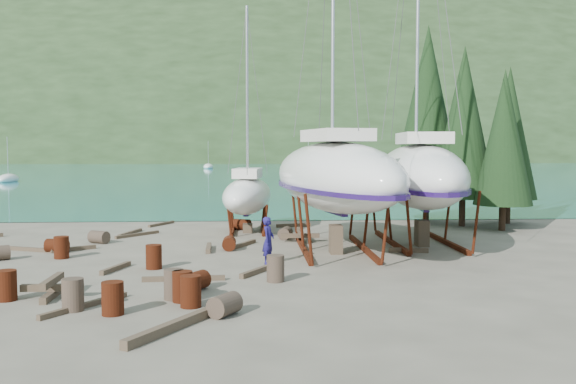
{
  "coord_description": "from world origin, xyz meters",
  "views": [
    {
      "loc": [
        0.66,
        -23.08,
        4.41
      ],
      "look_at": [
        2.19,
        3.0,
        2.58
      ],
      "focal_mm": 40.0,
      "sensor_mm": 36.0,
      "label": 1
    }
  ],
  "objects": [
    {
      "name": "moored_boat_left",
      "position": [
        -30.0,
        60.0,
        0.39
      ],
      "size": [
        2.0,
        5.0,
        6.05
      ],
      "color": "white",
      "rests_on": "ground"
    },
    {
      "name": "timber_12",
      "position": [
        -4.18,
        -0.04,
        0.08
      ],
      "size": [
        0.74,
        1.96,
        0.17
      ],
      "primitive_type": "cube",
      "rotation": [
        0.0,
        0.0,
        2.85
      ],
      "color": "brown",
      "rests_on": "ground"
    },
    {
      "name": "drum_6",
      "position": [
        -0.26,
        4.28,
        0.29
      ],
      "size": [
        0.58,
        0.88,
        0.58
      ],
      "primitive_type": "cylinder",
      "rotation": [
        1.57,
        0.0,
        0.0
      ],
      "color": "#4E210D",
      "rests_on": "ground"
    },
    {
      "name": "drum_8",
      "position": [
        -6.84,
        2.59,
        0.44
      ],
      "size": [
        0.58,
        0.58,
        0.88
      ],
      "primitive_type": "cylinder",
      "color": "#4E210D",
      "rests_on": "ground"
    },
    {
      "name": "drum_14",
      "position": [
        -2.85,
        0.17,
        0.44
      ],
      "size": [
        0.58,
        0.58,
        0.88
      ],
      "primitive_type": "cylinder",
      "color": "#4E210D",
      "rests_on": "ground"
    },
    {
      "name": "drum_3",
      "position": [
        -1.29,
        -4.88,
        0.44
      ],
      "size": [
        0.58,
        0.58,
        0.88
      ],
      "primitive_type": "cylinder",
      "color": "#4E210D",
      "rests_on": "ground"
    },
    {
      "name": "far_hill",
      "position": [
        0.0,
        320.0,
        0.0
      ],
      "size": [
        800.0,
        360.0,
        110.0
      ],
      "primitive_type": "ellipsoid",
      "color": "#203118",
      "rests_on": "ground"
    },
    {
      "name": "moored_boat_mid",
      "position": [
        10.0,
        80.0,
        0.39
      ],
      "size": [
        2.0,
        5.0,
        6.05
      ],
      "color": "white",
      "rests_on": "ground"
    },
    {
      "name": "timber_0",
      "position": [
        -4.38,
        13.32,
        0.07
      ],
      "size": [
        1.21,
        2.16,
        0.14
      ],
      "primitive_type": "cube",
      "rotation": [
        0.0,
        0.0,
        2.66
      ],
      "color": "brown",
      "rests_on": "ground"
    },
    {
      "name": "drum_17",
      "position": [
        1.47,
        -2.32,
        0.44
      ],
      "size": [
        0.58,
        0.58,
        0.88
      ],
      "primitive_type": "cylinder",
      "color": "#2D2823",
      "rests_on": "ground"
    },
    {
      "name": "drum_2",
      "position": [
        -7.46,
        4.08,
        0.29
      ],
      "size": [
        0.98,
        0.75,
        0.58
      ],
      "primitive_type": "cylinder",
      "rotation": [
        1.57,
        0.0,
        1.36
      ],
      "color": "#4E210D",
      "rests_on": "ground"
    },
    {
      "name": "timber_5",
      "position": [
        -1.55,
        -2.01,
        0.08
      ],
      "size": [
        2.72,
        0.3,
        0.16
      ],
      "primitive_type": "cube",
      "rotation": [
        0.0,
        0.0,
        1.62
      ],
      "color": "brown",
      "rests_on": "ground"
    },
    {
      "name": "timber_6",
      "position": [
        3.04,
        12.09,
        0.1
      ],
      "size": [
        1.96,
        0.63,
        0.19
      ],
      "primitive_type": "cube",
      "rotation": [
        0.0,
        0.0,
        1.8
      ],
      "color": "brown",
      "rests_on": "ground"
    },
    {
      "name": "far_house_left",
      "position": [
        -60.0,
        190.0,
        2.92
      ],
      "size": [
        6.6,
        5.6,
        5.6
      ],
      "color": "beige",
      "rests_on": "ground"
    },
    {
      "name": "cypress_far_right",
      "position": [
        15.5,
        13.0,
        5.21
      ],
      "size": [
        3.24,
        3.24,
        9.0
      ],
      "color": "black",
      "rests_on": "ground"
    },
    {
      "name": "drum_9",
      "position": [
        -6.3,
        6.57,
        0.29
      ],
      "size": [
        1.05,
        0.95,
        0.58
      ],
      "primitive_type": "cylinder",
      "rotation": [
        1.57,
        0.0,
        1.03
      ],
      "color": "#2D2823",
      "rests_on": "ground"
    },
    {
      "name": "far_house_right",
      "position": [
        30.0,
        190.0,
        2.92
      ],
      "size": [
        6.6,
        5.6,
        5.6
      ],
      "color": "beige",
      "rests_on": "ground"
    },
    {
      "name": "worker",
      "position": [
        1.33,
        0.96,
        0.89
      ],
      "size": [
        0.62,
        0.76,
        1.78
      ],
      "primitive_type": "imported",
      "rotation": [
        0.0,
        0.0,
        1.23
      ],
      "color": "#181354",
      "rests_on": "ground"
    },
    {
      "name": "drum_1",
      "position": [
        -0.02,
        -6.51,
        0.29
      ],
      "size": [
        0.96,
        1.05,
        0.58
      ],
      "primitive_type": "cylinder",
      "rotation": [
        1.57,
        0.0,
        2.58
      ],
      "color": "#2D2823",
      "rests_on": "ground"
    },
    {
      "name": "drum_5",
      "position": [
        -1.57,
        -4.58,
        0.44
      ],
      "size": [
        0.58,
        0.58,
        0.88
      ],
      "primitive_type": "cylinder",
      "color": "#2D2823",
      "rests_on": "ground"
    },
    {
      "name": "timber_10",
      "position": [
        0.26,
        5.16,
        0.08
      ],
      "size": [
        1.28,
        2.49,
        0.16
      ],
      "primitive_type": "cube",
      "rotation": [
        0.0,
        0.0,
        2.7
      ],
      "color": "brown",
      "rests_on": "ground"
    },
    {
      "name": "timber_9",
      "position": [
        -5.44,
        9.61,
        0.08
      ],
      "size": [
        0.79,
        2.56,
        0.15
      ],
      "primitive_type": "cube",
      "rotation": [
        0.0,
        0.0,
        2.89
      ],
      "color": "brown",
      "rests_on": "ground"
    },
    {
      "name": "large_sailboat_far",
      "position": [
        8.29,
        5.51,
        3.15
      ],
      "size": [
        4.64,
        12.48,
        19.31
      ],
      "rotation": [
        0.0,
        0.0,
        -0.09
      ],
      "color": "white",
      "rests_on": "ground"
    },
    {
      "name": "timber_15",
      "position": [
        -4.96,
        8.92,
        0.07
      ],
      "size": [
        1.84,
        2.18,
        0.15
      ],
      "primitive_type": "cube",
      "rotation": [
        0.0,
        0.0,
        2.45
      ],
      "color": "brown",
      "rests_on": "ground"
    },
    {
      "name": "timber_1",
      "position": [
        7.27,
        3.19,
        0.1
      ],
      "size": [
        1.65,
        0.45,
        0.19
      ],
      "primitive_type": "cube",
      "rotation": [
        0.0,
        0.0,
        1.41
      ],
      "color": "brown",
      "rests_on": "ground"
    },
    {
      "name": "bay_water",
      "position": [
        0.0,
        315.0,
        0.01
      ],
      "size": [
        700.0,
        700.0,
        0.0
      ],
      "primitive_type": "plane",
      "color": "teal",
      "rests_on": "ground"
    },
    {
      "name": "timber_16",
      "position": [
        -1.27,
        -7.9,
        0.11
      ],
      "size": [
        1.85,
        2.93,
        0.23
      ],
      "primitive_type": "cube",
      "rotation": [
        0.0,
        0.0,
        2.61
      ],
      "color": "brown",
      "rests_on": "ground"
    },
    {
      "name": "large_sailboat_near",
      "position": [
        4.19,
        3.79,
        3.21
      ],
      "size": [
        6.04,
        13.13,
        19.94
      ],
      "rotation": [
        0.0,
        0.0,
        0.19
      ],
      "color": "white",
      "rests_on": "ground"
    },
    {
      "name": "cypress_near_right",
      "position": [
        12.5,
        12.0,
        5.79
      ],
      "size": [
        3.6,
        3.6,
        10.0
      ],
      "color": "black",
      "rests_on": "ground"
    },
    {
      "name": "timber_8",
      "position": [
        -1.14,
        4.31,
        0.09
      ],
      "size": [
        0.26,
        2.0,
        0.19
      ],
      "primitive_type": "cube",
      "rotation": [
        0.0,
        0.0,
        0.03
      ],
      "color": "brown",
      "rests_on": "ground"
    },
    {
      "name": "drum_10",
      "position": [
        -6.36,
        -4.45,
        0.44
      ],
      "size": [
        0.58,
        0.58,
        0.88
      ],
      "primitive_type": "cylinder",
      "color": "#4E210D",
      "rests_on": "ground"
    },
    {
      "name": "far_house_center",
      "position": [
        -20.0,
        190.0,
        2.92
      ],
      "size": [
        6.6,
        5.6,
        5.6
      ],
      "color": "beige",
      "rests_on": "ground"
    },
    {
      "name": "ground",
      "position": [
        0.0,
        0.0,
        0.0
      ],
      "size": [
        600.0,
        600.0,
        0.0
      ],
      "primitive_type": "plane",
      "color": "#575144",
      "rests_on": "ground"
    },
    {
      "name": "drum_13",
      "position": [
        -2.97,
        -6.22,
        0.44
      ],
      "size": [
        0.58,
        0.58,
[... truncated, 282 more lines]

